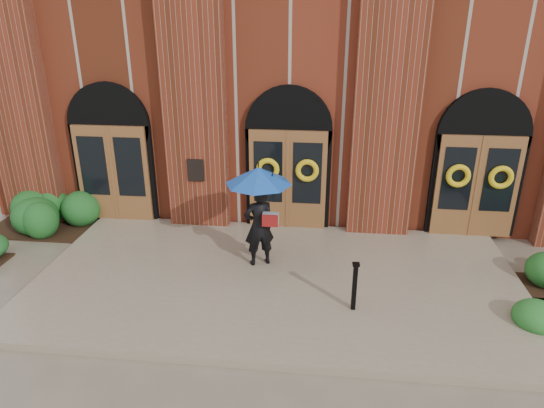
# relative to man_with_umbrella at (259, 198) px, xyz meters

# --- Properties ---
(ground) EXTENTS (90.00, 90.00, 0.00)m
(ground) POSITION_rel_man_with_umbrella_xyz_m (0.44, -0.69, -1.69)
(ground) COLOR gray
(ground) RESTS_ON ground
(landing) EXTENTS (10.00, 5.30, 0.15)m
(landing) POSITION_rel_man_with_umbrella_xyz_m (0.44, -0.54, -1.62)
(landing) COLOR gray
(landing) RESTS_ON ground
(church_building) EXTENTS (16.20, 12.53, 7.00)m
(church_building) POSITION_rel_man_with_umbrella_xyz_m (0.44, 8.09, 1.81)
(church_building) COLOR maroon
(church_building) RESTS_ON ground
(man_with_umbrella) EXTENTS (1.82, 1.82, 2.21)m
(man_with_umbrella) POSITION_rel_man_with_umbrella_xyz_m (0.00, 0.00, 0.00)
(man_with_umbrella) COLOR black
(man_with_umbrella) RESTS_ON landing
(metal_post) EXTENTS (0.13, 0.13, 0.96)m
(metal_post) POSITION_rel_man_with_umbrella_xyz_m (1.96, -1.52, -1.04)
(metal_post) COLOR black
(metal_post) RESTS_ON landing
(hedge_wall_left) EXTENTS (3.40, 1.36, 0.87)m
(hedge_wall_left) POSITION_rel_man_with_umbrella_xyz_m (-5.37, 1.51, -1.26)
(hedge_wall_left) COLOR #1B531D
(hedge_wall_left) RESTS_ON ground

